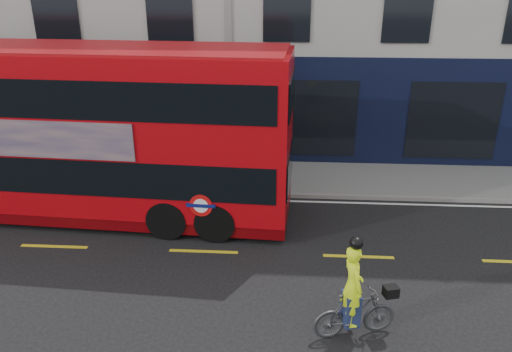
{
  "coord_description": "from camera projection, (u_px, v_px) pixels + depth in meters",
  "views": [
    {
      "loc": [
        2.08,
        -9.63,
        6.79
      ],
      "look_at": [
        1.3,
        2.61,
        1.71
      ],
      "focal_mm": 35.0,
      "sensor_mm": 36.0,
      "label": 1
    }
  ],
  "objects": [
    {
      "name": "ground",
      "position": [
        193.0,
        285.0,
        11.61
      ],
      "size": [
        120.0,
        120.0,
        0.0
      ],
      "primitive_type": "plane",
      "color": "black",
      "rests_on": "ground"
    },
    {
      "name": "pavement",
      "position": [
        226.0,
        176.0,
        17.57
      ],
      "size": [
        60.0,
        3.0,
        0.12
      ],
      "primitive_type": "cube",
      "color": "slate",
      "rests_on": "ground"
    },
    {
      "name": "kerb",
      "position": [
        221.0,
        194.0,
        16.19
      ],
      "size": [
        60.0,
        0.12,
        0.13
      ],
      "primitive_type": "cube",
      "color": "gray",
      "rests_on": "ground"
    },
    {
      "name": "road_edge_line",
      "position": [
        220.0,
        199.0,
        15.94
      ],
      "size": [
        58.0,
        0.1,
        0.01
      ],
      "primitive_type": "cube",
      "color": "silver",
      "rests_on": "ground"
    },
    {
      "name": "lane_dashes",
      "position": [
        204.0,
        251.0,
        12.99
      ],
      "size": [
        58.0,
        0.12,
        0.01
      ],
      "primitive_type": null,
      "color": "gold",
      "rests_on": "ground"
    },
    {
      "name": "bus",
      "position": [
        78.0,
        132.0,
        14.16
      ],
      "size": [
        12.33,
        3.45,
        4.92
      ],
      "rotation": [
        0.0,
        0.0,
        -0.06
      ],
      "color": "#B1070D",
      "rests_on": "ground"
    },
    {
      "name": "cyclist",
      "position": [
        354.0,
        304.0,
        9.74
      ],
      "size": [
        1.76,
        0.9,
        2.25
      ],
      "rotation": [
        0.0,
        0.0,
        0.26
      ],
      "color": "#45484A",
      "rests_on": "ground"
    }
  ]
}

